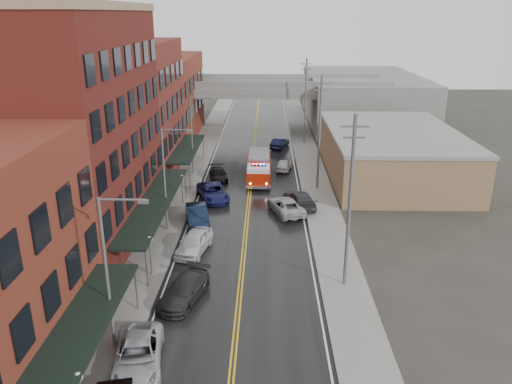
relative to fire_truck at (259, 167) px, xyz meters
name	(u,v)px	position (x,y,z in m)	size (l,w,h in m)	color
road	(248,206)	(-0.91, -7.89, -1.55)	(11.00, 160.00, 0.02)	black
sidewalk_left	(174,204)	(-8.21, -7.89, -1.49)	(3.00, 160.00, 0.15)	slate
sidewalk_right	(323,206)	(6.39, -7.89, -1.49)	(3.00, 160.00, 0.15)	slate
curb_left	(191,205)	(-6.56, -7.89, -1.49)	(0.30, 160.00, 0.15)	gray
curb_right	(306,205)	(4.74, -7.89, -1.49)	(0.30, 160.00, 0.15)	gray
brick_building_b	(77,131)	(-14.21, -14.89, 7.44)	(9.00, 20.00, 18.00)	#4C1914
brick_building_c	(134,109)	(-14.21, 2.61, 5.94)	(9.00, 15.00, 15.00)	maroon
brick_building_far	(165,98)	(-14.21, 20.11, 4.44)	(9.00, 20.00, 12.00)	brown
tan_building	(391,155)	(15.09, 2.11, 0.94)	(14.00, 22.00, 5.00)	#94724F
right_far_block	(362,99)	(17.09, 32.11, 2.44)	(18.00, 30.00, 8.00)	slate
awning_0	(70,346)	(-8.40, -33.89, 1.43)	(2.60, 16.00, 3.09)	black
awning_1	(155,202)	(-8.40, -14.89, 1.43)	(2.60, 18.00, 3.09)	black
awning_2	(187,148)	(-8.40, 2.61, 1.42)	(2.60, 13.00, 3.09)	black
globe_lamp_1	(150,247)	(-7.31, -21.89, 0.75)	(0.44, 0.44, 3.12)	#59595B
globe_lamp_2	(182,183)	(-7.31, -7.89, 0.75)	(0.44, 0.44, 3.12)	#59595B
street_lamp_0	(110,265)	(-7.46, -29.89, 3.62)	(2.64, 0.22, 9.00)	#59595B
street_lamp_1	(167,174)	(-7.46, -13.89, 3.62)	(2.64, 0.22, 9.00)	#59595B
street_lamp_2	(194,131)	(-7.46, 2.11, 3.62)	(2.64, 0.22, 9.00)	#59595B
utility_pole_0	(350,200)	(6.29, -22.89, 4.74)	(1.80, 0.24, 12.00)	#59595B
utility_pole_1	(320,132)	(6.29, -2.89, 4.74)	(1.80, 0.24, 12.00)	#59595B
utility_pole_2	(306,100)	(6.29, 17.11, 4.74)	(1.80, 0.24, 12.00)	#59595B
overpass	(256,94)	(-0.91, 24.11, 4.42)	(40.00, 10.00, 7.50)	slate
fire_truck	(259,167)	(0.00, 0.00, 0.00)	(3.19, 7.91, 2.88)	#AC1E07
parked_car_left_2	(138,355)	(-5.91, -31.60, -0.81)	(2.50, 5.42, 1.51)	#AEB1B6
parked_car_left_3	(184,290)	(-4.51, -25.02, -0.81)	(2.09, 5.15, 1.50)	#272629
parked_car_left_4	(194,242)	(-4.82, -17.96, -0.74)	(1.94, 4.82, 1.64)	silver
parked_car_left_5	(197,215)	(-5.31, -12.47, -0.72)	(1.78, 5.10, 1.68)	black
parked_car_left_6	(213,192)	(-4.55, -6.21, -0.78)	(2.58, 5.60, 1.56)	#15184F
parked_car_left_7	(218,175)	(-4.56, -0.03, -0.90)	(1.85, 4.56, 1.32)	black
parked_car_right_0	(286,206)	(2.69, -9.69, -0.82)	(2.45, 5.32, 1.48)	#A9ABB1
parked_car_right_1	(300,199)	(4.09, -8.09, -0.78)	(2.19, 5.38, 1.56)	#2B2B2E
parked_car_right_2	(284,165)	(2.97, 3.91, -0.89)	(1.60, 3.97, 1.35)	silver
parked_car_right_3	(280,143)	(2.69, 14.31, -0.85)	(1.51, 4.34, 1.43)	black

